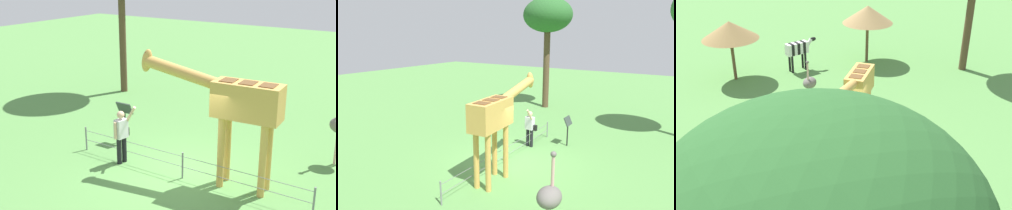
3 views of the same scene
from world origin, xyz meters
TOP-DOWN VIEW (x-y plane):
  - ground_plane at (0.00, 0.00)m, footprint 60.00×60.00m
  - giraffe at (-1.24, -0.25)m, footprint 3.95×0.81m
  - visitor at (1.98, 0.26)m, footprint 0.60×0.59m
  - ostrich at (-3.27, -3.12)m, footprint 0.70×0.56m
  - tree_northeast at (8.91, 2.88)m, footprint 3.08×3.08m
  - info_sign at (2.94, -1.08)m, footprint 0.56×0.21m
  - wire_fence at (0.00, 0.14)m, footprint 7.05×0.05m

SIDE VIEW (x-z plane):
  - ground_plane at x=0.00m, z-range 0.00..0.00m
  - wire_fence at x=0.00m, z-range 0.03..0.78m
  - visitor at x=1.98m, z-range 0.02..1.78m
  - info_sign at x=2.94m, z-range 0.29..1.61m
  - ostrich at x=-3.27m, z-range 0.05..2.30m
  - giraffe at x=-1.24m, z-range 0.53..3.92m
  - tree_northeast at x=8.91m, z-range 2.29..9.29m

